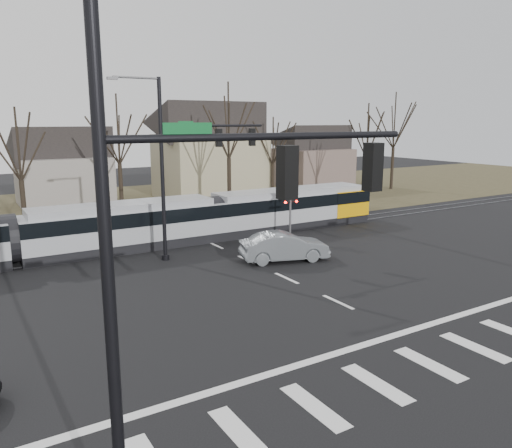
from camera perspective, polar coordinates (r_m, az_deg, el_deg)
ground at (r=21.31m, az=12.91°, el=-10.32°), size 140.00×140.00×0.00m
grass_verge at (r=48.71m, az=-14.23°, el=2.06°), size 140.00×28.00×0.01m
crosswalk at (r=18.92m, az=21.60°, el=-13.77°), size 27.00×2.60×0.01m
stop_line at (r=20.17m, az=16.54°, el=-11.80°), size 28.00×0.35×0.01m
lane_dashes at (r=34.02m, az=-6.15°, el=-1.73°), size 0.18×30.00×0.01m
rail_pair at (r=33.84m, az=-6.00°, el=-1.76°), size 90.00×1.52×0.06m
tram at (r=31.81m, az=-15.10°, el=-0.08°), size 38.77×2.88×2.94m
sedan at (r=28.57m, az=3.26°, el=-2.60°), size 4.54×6.00×1.66m
signal_pole_near_left at (r=9.03m, az=-6.90°, el=-2.41°), size 9.28×0.44×10.20m
signal_pole_far at (r=29.00m, az=-7.75°, el=7.29°), size 9.28×0.44×10.20m
rail_crossing_signal at (r=33.38m, az=3.95°, el=1.34°), size 1.08×0.36×4.00m
tree_row at (r=43.17m, az=-9.61°, el=7.73°), size 59.20×7.20×10.00m
house_b at (r=50.94m, az=-21.22°, el=6.53°), size 8.64×7.56×7.65m
house_c at (r=52.38m, az=-5.32°, el=8.78°), size 10.80×8.64×10.10m
house_d at (r=62.12m, az=6.50°, el=8.04°), size 8.64×7.56×7.65m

